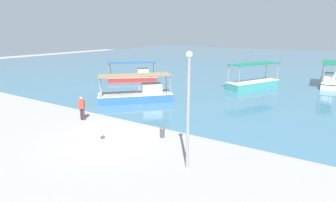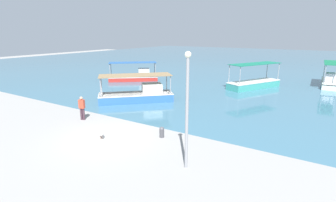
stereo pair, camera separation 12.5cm
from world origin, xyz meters
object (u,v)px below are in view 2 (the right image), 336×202
pelican (101,133)px  fisherman_standing (82,107)px  lamp_post (187,105)px  fishing_boat_center (138,94)px  fishing_boat_far_right (330,81)px  fishing_boat_near_right (135,76)px  fishing_boat_near_left (254,83)px  mooring_bollard (162,132)px

pelican → fisherman_standing: (-3.65, 1.77, 0.53)m
lamp_post → pelican: bearing=177.1°
fishing_boat_center → pelican: (3.55, -7.96, -0.24)m
fishing_boat_far_right → fisherman_standing: bearing=-122.1°
pelican → lamp_post: (5.79, -0.30, 2.62)m
pelican → lamp_post: lamp_post is taller
fishing_boat_near_right → fishing_boat_center: (6.80, -7.92, 0.04)m
fishing_boat_center → lamp_post: 12.69m
fishing_boat_far_right → fishing_boat_near_left: bearing=-142.6°
fishing_boat_near_left → pelican: bearing=-100.8°
mooring_bollard → pelican: bearing=-144.2°
fishing_boat_near_right → fishing_boat_far_right: (21.18, 8.94, 0.06)m
fishing_boat_near_right → fishing_boat_center: 10.44m
fishing_boat_near_left → lamp_post: 19.93m
fishing_boat_near_right → fishing_boat_near_left: bearing=14.0°
fishing_boat_near_right → fishing_boat_far_right: fishing_boat_far_right is taller
fishing_boat_near_right → pelican: fishing_boat_near_right is taller
fisherman_standing → fishing_boat_near_left: bearing=67.3°
fishing_boat_center → fisherman_standing: fishing_boat_center is taller
fisherman_standing → fishing_boat_far_right: bearing=57.9°
mooring_bollard → fisherman_standing: size_ratio=0.39×
fishing_boat_far_right → mooring_bollard: size_ratio=9.18×
mooring_bollard → fisherman_standing: 6.57m
fishing_boat_near_left → fishing_boat_center: fishing_boat_near_left is taller
fishing_boat_far_right → fisherman_standing: 27.23m
fishing_boat_near_left → fisherman_standing: (-7.36, -17.61, 0.35)m
fishing_boat_far_right → pelican: size_ratio=7.49×
fishing_boat_far_right → fisherman_standing: fishing_boat_far_right is taller
fishing_boat_center → mooring_bollard: bearing=-42.5°
fishing_boat_near_left → fishing_boat_center: (-7.25, -11.41, 0.06)m
fisherman_standing → pelican: bearing=-25.8°
fishing_boat_center → lamp_post: (9.34, -8.26, 2.38)m
fishing_boat_far_right → mooring_bollard: fishing_boat_far_right is taller
mooring_bollard → fishing_boat_far_right: bearing=70.7°
fishing_boat_near_right → fisherman_standing: fishing_boat_near_right is taller
lamp_post → fisherman_standing: bearing=167.7°
fishing_boat_far_right → lamp_post: lamp_post is taller
pelican → fishing_boat_center: bearing=114.0°
lamp_post → fishing_boat_far_right: bearing=78.7°
fishing_boat_center → fisherman_standing: size_ratio=3.61×
fishing_boat_center → mooring_bollard: size_ratio=9.35×
fishing_boat_near_right → mooring_bollard: bearing=-46.2°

